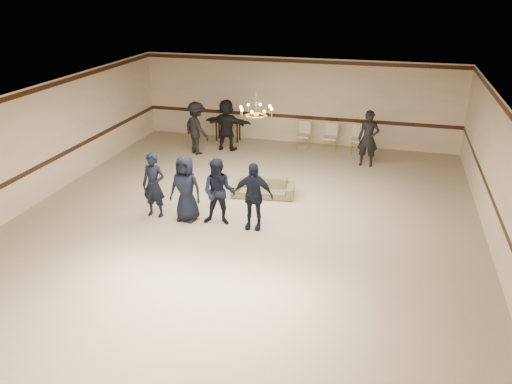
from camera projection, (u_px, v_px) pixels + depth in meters
room at (246, 162)px, 12.79m from camera, size 12.01×14.01×3.21m
chair_rail at (297, 117)px, 19.23m from camera, size 12.00×0.02×0.14m
crown_molding at (299, 61)px, 18.41m from camera, size 12.00×0.02×0.14m
chandelier at (256, 103)px, 13.17m from camera, size 0.94×0.94×0.89m
boy_a at (154, 185)px, 13.25m from camera, size 0.66×0.45×1.76m
boy_b at (186, 189)px, 13.03m from camera, size 0.89×0.61×1.76m
boy_c at (219, 192)px, 12.82m from camera, size 0.92×0.75×1.76m
boy_d at (253, 196)px, 12.60m from camera, size 1.06×0.49×1.76m
settee at (263, 188)px, 14.70m from camera, size 1.89×0.94×0.53m
adult_left at (197, 128)px, 17.99m from camera, size 1.40×1.27×1.89m
adult_mid at (227, 125)px, 18.40m from camera, size 1.77×0.64×1.89m
adult_right at (368, 139)px, 16.83m from camera, size 0.72×0.50×1.89m
banquet_chair_left at (303, 135)px, 18.70m from camera, size 0.50×0.50×1.00m
banquet_chair_mid at (330, 137)px, 18.46m from camera, size 0.52×0.52×1.00m
banquet_chair_right at (358, 140)px, 18.23m from camera, size 0.49×0.49×1.00m
console_table at (228, 131)px, 19.64m from camera, size 0.97×0.44×0.80m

